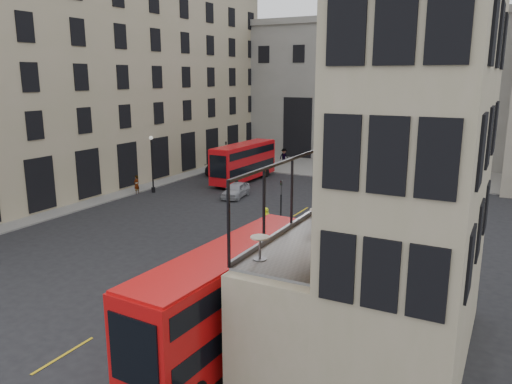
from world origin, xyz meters
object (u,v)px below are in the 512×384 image
at_px(street_lamp_a, 152,167).
at_px(car_a, 236,190).
at_px(traffic_light_far, 226,154).
at_px(car_b, 363,181).
at_px(cyclist, 267,221).
at_px(bicycle, 319,211).
at_px(pedestrian_b, 284,157).
at_px(car_c, 217,167).
at_px(cafe_chair_c, 346,227).
at_px(cafe_chair_a, 319,258).
at_px(cafe_chair_b, 347,229).
at_px(pedestrian_c, 384,178).
at_px(bus_near, 230,293).
at_px(pedestrian_e, 137,185).
at_px(traffic_light_near, 281,200).
at_px(cafe_table_near, 260,244).
at_px(bus_far, 244,160).
at_px(pedestrian_d, 428,179).
at_px(street_lamp_b, 324,153).
at_px(cafe_table_mid, 316,214).
at_px(cafe_chair_d, 373,214).
at_px(pedestrian_a, 263,163).
at_px(cafe_table_far, 338,202).

bearing_deg(street_lamp_a, car_a, 13.60).
relative_size(traffic_light_far, street_lamp_a, 0.71).
height_order(car_b, cyclist, cyclist).
distance_m(bicycle, pedestrian_b, 23.93).
bearing_deg(car_c, traffic_light_far, 129.26).
bearing_deg(cafe_chair_c, cafe_chair_a, -85.60).
distance_m(car_a, cafe_chair_b, 26.06).
distance_m(car_b, pedestrian_c, 2.42).
distance_m(bus_near, car_c, 37.47).
xyz_separation_m(car_b, pedestrian_e, (-18.11, -11.66, 0.11)).
bearing_deg(traffic_light_near, cafe_chair_c, -54.90).
height_order(pedestrian_c, cafe_table_near, cafe_table_near).
bearing_deg(bus_far, car_b, 10.02).
bearing_deg(street_lamp_a, pedestrian_d, 31.29).
bearing_deg(cafe_chair_c, bus_far, 126.22).
height_order(cafe_chair_a, cafe_chair_c, cafe_chair_a).
distance_m(street_lamp_b, cafe_chair_b, 36.49).
distance_m(street_lamp_b, bicycle, 17.87).
bearing_deg(traffic_light_near, cafe_table_mid, -58.85).
xyz_separation_m(cyclist, pedestrian_b, (-10.75, 26.42, 0.01)).
height_order(bus_far, cafe_table_near, cafe_table_near).
distance_m(bus_far, cafe_chair_d, 30.91).
distance_m(pedestrian_a, cafe_chair_c, 38.80).
relative_size(car_c, cafe_chair_d, 6.66).
distance_m(cyclist, cafe_chair_d, 13.34).
bearing_deg(cafe_chair_d, street_lamp_a, 148.11).
relative_size(traffic_light_near, cafe_table_far, 5.53).
bearing_deg(cafe_chair_b, traffic_light_far, 128.66).
bearing_deg(cyclist, bus_near, -135.93).
relative_size(street_lamp_a, pedestrian_b, 2.70).
relative_size(bicycle, pedestrian_e, 1.08).
relative_size(traffic_light_near, cyclist, 1.94).
xyz_separation_m(pedestrian_b, pedestrian_e, (-5.55, -20.83, -0.12)).
bearing_deg(pedestrian_c, pedestrian_a, -49.43).
relative_size(traffic_light_near, pedestrian_b, 1.92).
bearing_deg(cafe_table_near, bus_near, 145.14).
xyz_separation_m(bus_near, car_c, (-20.30, 31.45, -1.60)).
height_order(street_lamp_a, cafe_table_near, cafe_table_near).
bearing_deg(cafe_table_far, cafe_chair_b, -66.15).
height_order(bicycle, cafe_chair_c, cafe_chair_c).
xyz_separation_m(car_b, car_c, (-16.87, 0.45, -0.00)).
distance_m(pedestrian_a, pedestrian_e, 16.93).
distance_m(car_b, pedestrian_e, 21.54).
distance_m(cafe_table_far, cafe_chair_b, 3.53).
bearing_deg(pedestrian_a, cafe_chair_c, -38.11).
height_order(car_a, pedestrian_d, pedestrian_d).
distance_m(cafe_table_near, cafe_chair_a, 2.03).
xyz_separation_m(bicycle, cafe_chair_d, (7.81, -14.57, 4.35)).
relative_size(bicycle, pedestrian_c, 0.98).
bearing_deg(bicycle, cafe_table_near, -145.08).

